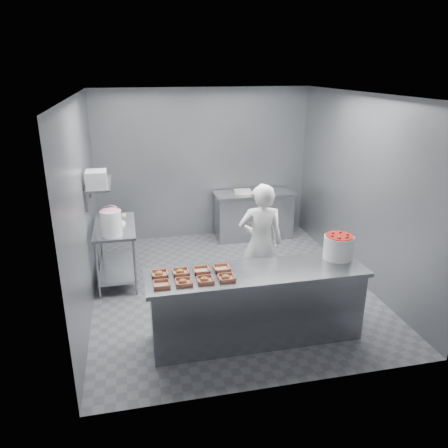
{
  "coord_description": "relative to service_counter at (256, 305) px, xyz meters",
  "views": [
    {
      "loc": [
        -1.36,
        -5.74,
        3.14
      ],
      "look_at": [
        -0.14,
        -0.2,
        1.09
      ],
      "focal_mm": 35.0,
      "sensor_mm": 36.0,
      "label": 1
    }
  ],
  "objects": [
    {
      "name": "strawberry_tub",
      "position": [
        1.08,
        0.14,
        0.61
      ],
      "size": [
        0.36,
        0.36,
        0.3
      ],
      "color": "white",
      "rests_on": "service_counter"
    },
    {
      "name": "tray_4",
      "position": [
        -1.12,
        0.13,
        0.47
      ],
      "size": [
        0.19,
        0.18,
        0.06
      ],
      "color": "tan",
      "rests_on": "service_counter"
    },
    {
      "name": "service_counter",
      "position": [
        0.0,
        0.0,
        0.0
      ],
      "size": [
        2.6,
        0.7,
        0.9
      ],
      "color": "slate",
      "rests_on": "ground"
    },
    {
      "name": "tray_3",
      "position": [
        -0.4,
        -0.13,
        0.47
      ],
      "size": [
        0.19,
        0.18,
        0.06
      ],
      "color": "tan",
      "rests_on": "service_counter"
    },
    {
      "name": "glaze_bucket",
      "position": [
        -1.67,
        1.54,
        0.64
      ],
      "size": [
        0.3,
        0.29,
        0.44
      ],
      "color": "white",
      "rests_on": "prep_table"
    },
    {
      "name": "floor",
      "position": [
        0.0,
        1.35,
        -0.45
      ],
      "size": [
        4.5,
        4.5,
        0.0
      ],
      "primitive_type": "plane",
      "color": "#4C4C51",
      "rests_on": "ground"
    },
    {
      "name": "tray_5",
      "position": [
        -0.88,
        0.13,
        0.47
      ],
      "size": [
        0.19,
        0.18,
        0.06
      ],
      "color": "tan",
      "rests_on": "service_counter"
    },
    {
      "name": "ceiling",
      "position": [
        0.0,
        1.35,
        2.35
      ],
      "size": [
        4.5,
        4.5,
        0.0
      ],
      "primitive_type": "plane",
      "rotation": [
        3.14,
        0.0,
        0.0
      ],
      "color": "white",
      "rests_on": "wall_back"
    },
    {
      "name": "wall_left",
      "position": [
        -2.0,
        1.35,
        0.95
      ],
      "size": [
        0.04,
        4.5,
        2.8
      ],
      "primitive_type": "cube",
      "color": "slate",
      "rests_on": "ground"
    },
    {
      "name": "paper_stack",
      "position": [
        0.68,
        3.25,
        0.48
      ],
      "size": [
        0.34,
        0.28,
        0.06
      ],
      "primitive_type": "cube",
      "rotation": [
        0.0,
        0.0,
        -0.23
      ],
      "color": "silver",
      "rests_on": "back_counter"
    },
    {
      "name": "bucket_lid",
      "position": [
        -1.64,
        1.97,
        0.46
      ],
      "size": [
        0.33,
        0.33,
        0.02
      ],
      "primitive_type": "cylinder",
      "rotation": [
        0.0,
        0.0,
        -0.04
      ],
      "color": "white",
      "rests_on": "prep_table"
    },
    {
      "name": "appliance",
      "position": [
        -1.82,
        1.68,
        1.23
      ],
      "size": [
        0.28,
        0.32,
        0.24
      ],
      "primitive_type": "cube",
      "rotation": [
        0.0,
        0.0,
        0.0
      ],
      "color": "gray",
      "rests_on": "wall_shelf"
    },
    {
      "name": "prep_table",
      "position": [
        -1.65,
        1.95,
        0.14
      ],
      "size": [
        0.6,
        1.2,
        0.9
      ],
      "color": "slate",
      "rests_on": "ground"
    },
    {
      "name": "tray_2",
      "position": [
        -0.64,
        -0.13,
        0.47
      ],
      "size": [
        0.19,
        0.18,
        0.06
      ],
      "color": "tan",
      "rests_on": "service_counter"
    },
    {
      "name": "tray_0",
      "position": [
        -1.12,
        -0.13,
        0.47
      ],
      "size": [
        0.19,
        0.18,
        0.04
      ],
      "color": "tan",
      "rests_on": "service_counter"
    },
    {
      "name": "tray_7",
      "position": [
        -0.4,
        0.13,
        0.47
      ],
      "size": [
        0.19,
        0.18,
        0.04
      ],
      "color": "tan",
      "rests_on": "service_counter"
    },
    {
      "name": "wall_shelf",
      "position": [
        -1.82,
        1.95,
        1.1
      ],
      "size": [
        0.35,
        0.9,
        0.03
      ],
      "primitive_type": "cube",
      "color": "slate",
      "rests_on": "wall_left"
    },
    {
      "name": "tray_6",
      "position": [
        -0.64,
        0.13,
        0.47
      ],
      "size": [
        0.19,
        0.18,
        0.04
      ],
      "color": "tan",
      "rests_on": "service_counter"
    },
    {
      "name": "wall_back",
      "position": [
        0.0,
        3.6,
        0.95
      ],
      "size": [
        4.0,
        0.04,
        2.8
      ],
      "primitive_type": "cube",
      "color": "slate",
      "rests_on": "ground"
    },
    {
      "name": "tray_1",
      "position": [
        -0.88,
        -0.13,
        0.47
      ],
      "size": [
        0.19,
        0.18,
        0.06
      ],
      "color": "tan",
      "rests_on": "service_counter"
    },
    {
      "name": "rag",
      "position": [
        -1.55,
        2.39,
        0.46
      ],
      "size": [
        0.16,
        0.14,
        0.02
      ],
      "primitive_type": "cube",
      "rotation": [
        0.0,
        0.0,
        -0.11
      ],
      "color": "#CCB28C",
      "rests_on": "prep_table"
    },
    {
      "name": "wall_right",
      "position": [
        2.0,
        1.35,
        0.95
      ],
      "size": [
        0.04,
        4.5,
        2.8
      ],
      "primitive_type": "cube",
      "color": "slate",
      "rests_on": "ground"
    },
    {
      "name": "worker",
      "position": [
        0.33,
        0.94,
        0.39
      ],
      "size": [
        0.66,
        0.48,
        1.69
      ],
      "primitive_type": "imported",
      "rotation": [
        0.0,
        0.0,
        3.01
      ],
      "color": "white",
      "rests_on": "ground"
    },
    {
      "name": "back_counter",
      "position": [
        0.9,
        3.25,
        -0.0
      ],
      "size": [
        1.5,
        0.6,
        0.9
      ],
      "color": "slate",
      "rests_on": "ground"
    }
  ]
}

